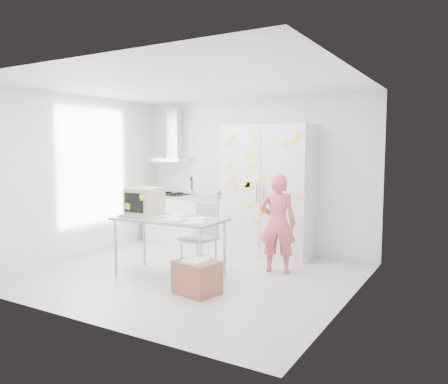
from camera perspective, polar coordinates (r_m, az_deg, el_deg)
The scene contains 10 objects.
floor at distance 6.41m, azimuth -4.35°, elevation -10.78°, with size 4.50×4.00×0.02m, color silver.
walls at distance 6.78m, azimuth -0.97°, elevation 1.80°, with size 4.52×4.01×2.70m.
ceiling at distance 6.22m, azimuth -4.54°, elevation 13.92°, with size 4.50×4.00×0.02m, color white.
counter_run at distance 8.34m, azimuth -4.50°, elevation -3.58°, with size 1.84×0.63×1.28m.
range_hood at distance 8.61m, azimuth -6.54°, elevation 6.61°, with size 0.70×0.48×1.01m.
tall_cabinet at distance 7.43m, azimuth 5.85°, elevation 0.17°, with size 1.50×0.68×2.20m.
person at distance 6.41m, azimuth 7.03°, elevation -4.06°, with size 0.53×0.35×1.45m, color #DF5662.
desk at distance 6.39m, azimuth -9.26°, elevation -2.20°, with size 1.58×0.83×1.24m.
chair at distance 6.54m, azimuth -2.89°, elevation -5.30°, with size 0.49×0.49×0.99m.
cardboard_box at distance 5.55m, azimuth -3.55°, elevation -10.98°, with size 0.58×0.50×0.45m.
Camera 1 is at (3.51, -5.06, 1.79)m, focal length 35.00 mm.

